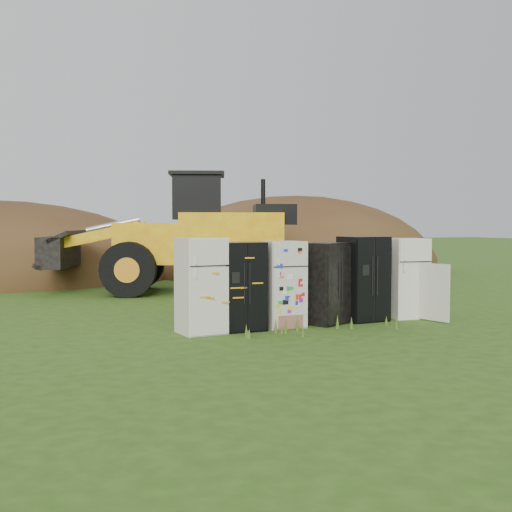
{
  "coord_description": "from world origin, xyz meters",
  "views": [
    {
      "loc": [
        -6.38,
        -11.48,
        2.1
      ],
      "look_at": [
        -0.3,
        2.0,
        1.33
      ],
      "focal_mm": 45.0,
      "sensor_mm": 36.0,
      "label": 1
    }
  ],
  "objects_px": {
    "fridge_dark_mid": "(325,283)",
    "fridge_black_right": "(363,279)",
    "fridge_leftmost": "(201,286)",
    "fridge_black_side": "(240,286)",
    "fridge_sticker": "(283,284)",
    "wheel_loader": "(167,233)",
    "fridge_open_door": "(406,278)"
  },
  "relations": [
    {
      "from": "fridge_dark_mid",
      "to": "fridge_black_right",
      "type": "bearing_deg",
      "value": -22.66
    },
    {
      "from": "fridge_leftmost",
      "to": "fridge_black_right",
      "type": "relative_size",
      "value": 1.01
    },
    {
      "from": "fridge_black_side",
      "to": "fridge_sticker",
      "type": "relative_size",
      "value": 1.0
    },
    {
      "from": "fridge_black_right",
      "to": "wheel_loader",
      "type": "xyz_separation_m",
      "value": [
        -2.23,
        7.12,
        0.89
      ]
    },
    {
      "from": "fridge_black_side",
      "to": "fridge_sticker",
      "type": "bearing_deg",
      "value": 2.75
    },
    {
      "from": "fridge_black_side",
      "to": "fridge_black_right",
      "type": "distance_m",
      "value": 2.88
    },
    {
      "from": "fridge_open_door",
      "to": "wheel_loader",
      "type": "bearing_deg",
      "value": 122.69
    },
    {
      "from": "fridge_sticker",
      "to": "wheel_loader",
      "type": "distance_m",
      "value": 7.22
    },
    {
      "from": "fridge_sticker",
      "to": "wheel_loader",
      "type": "xyz_separation_m",
      "value": [
        -0.28,
        7.15,
        0.93
      ]
    },
    {
      "from": "fridge_black_right",
      "to": "wheel_loader",
      "type": "bearing_deg",
      "value": 105.66
    },
    {
      "from": "fridge_sticker",
      "to": "fridge_dark_mid",
      "type": "distance_m",
      "value": 0.99
    },
    {
      "from": "fridge_open_door",
      "to": "wheel_loader",
      "type": "xyz_separation_m",
      "value": [
        -3.35,
        7.12,
        0.92
      ]
    },
    {
      "from": "fridge_black_right",
      "to": "fridge_sticker",
      "type": "bearing_deg",
      "value": 179.21
    },
    {
      "from": "fridge_leftmost",
      "to": "fridge_sticker",
      "type": "distance_m",
      "value": 1.74
    },
    {
      "from": "fridge_dark_mid",
      "to": "fridge_open_door",
      "type": "distance_m",
      "value": 2.08
    },
    {
      "from": "fridge_leftmost",
      "to": "fridge_black_side",
      "type": "distance_m",
      "value": 0.8
    },
    {
      "from": "fridge_leftmost",
      "to": "fridge_black_side",
      "type": "relative_size",
      "value": 1.06
    },
    {
      "from": "fridge_dark_mid",
      "to": "fridge_open_door",
      "type": "bearing_deg",
      "value": -23.62
    },
    {
      "from": "wheel_loader",
      "to": "fridge_black_side",
      "type": "bearing_deg",
      "value": -74.01
    },
    {
      "from": "fridge_sticker",
      "to": "fridge_black_right",
      "type": "xyz_separation_m",
      "value": [
        1.94,
        0.03,
        0.04
      ]
    },
    {
      "from": "fridge_leftmost",
      "to": "wheel_loader",
      "type": "xyz_separation_m",
      "value": [
        1.46,
        7.17,
        0.89
      ]
    },
    {
      "from": "fridge_dark_mid",
      "to": "fridge_black_right",
      "type": "height_order",
      "value": "fridge_black_right"
    },
    {
      "from": "fridge_sticker",
      "to": "fridge_open_door",
      "type": "height_order",
      "value": "fridge_open_door"
    },
    {
      "from": "fridge_leftmost",
      "to": "fridge_black_right",
      "type": "xyz_separation_m",
      "value": [
        3.68,
        0.05,
        -0.01
      ]
    },
    {
      "from": "fridge_leftmost",
      "to": "fridge_sticker",
      "type": "bearing_deg",
      "value": -3.09
    },
    {
      "from": "fridge_sticker",
      "to": "fridge_dark_mid",
      "type": "xyz_separation_m",
      "value": [
        0.99,
        0.0,
        -0.02
      ]
    },
    {
      "from": "fridge_black_side",
      "to": "fridge_dark_mid",
      "type": "height_order",
      "value": "fridge_black_side"
    },
    {
      "from": "fridge_leftmost",
      "to": "fridge_open_door",
      "type": "relative_size",
      "value": 1.04
    },
    {
      "from": "fridge_open_door",
      "to": "fridge_dark_mid",
      "type": "bearing_deg",
      "value": -171.82
    },
    {
      "from": "fridge_dark_mid",
      "to": "fridge_black_side",
      "type": "bearing_deg",
      "value": 156.11
    },
    {
      "from": "fridge_black_right",
      "to": "fridge_leftmost",
      "type": "bearing_deg",
      "value": 179.04
    },
    {
      "from": "fridge_leftmost",
      "to": "fridge_sticker",
      "type": "height_order",
      "value": "fridge_leftmost"
    }
  ]
}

